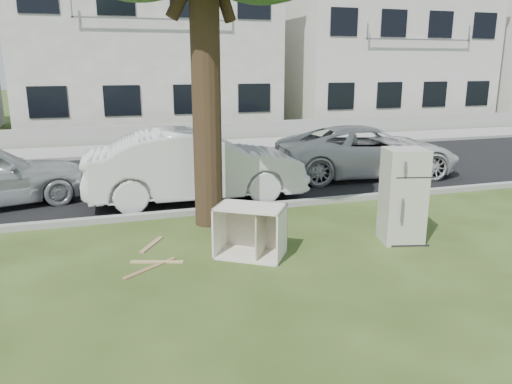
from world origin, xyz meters
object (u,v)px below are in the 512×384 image
object	(u,v)px
fridge	(403,196)
car_right	(368,151)
car_center	(196,166)
cabinet	(250,231)

from	to	relation	value
fridge	car_right	xyz separation A→B (m)	(2.11, 4.89, -0.13)
car_center	car_right	world-z (taller)	car_center
cabinet	fridge	bearing A→B (deg)	31.36
fridge	car_center	world-z (taller)	fridge
car_center	car_right	bearing A→B (deg)	-75.61
cabinet	car_center	world-z (taller)	car_center
cabinet	car_right	size ratio (longest dim) A/B	0.22
fridge	car_center	distance (m)	4.72
fridge	cabinet	world-z (taller)	fridge
car_center	car_right	size ratio (longest dim) A/B	0.98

